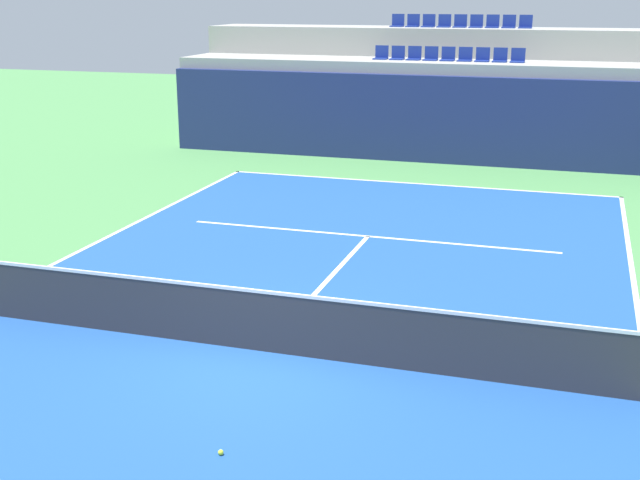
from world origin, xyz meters
The scene contains 12 objects.
ground_plane centered at (0.00, 0.00, 0.00)m, with size 80.00×80.00×0.00m, color #4C8C4C.
court_surface centered at (0.00, 0.00, 0.01)m, with size 11.00×24.00×0.01m, color #1E4C99.
baseline_far centered at (0.00, 11.95, 0.01)m, with size 11.00×0.10×0.00m, color white.
service_line_far centered at (0.00, 6.40, 0.01)m, with size 8.26×0.10×0.00m, color white.
centre_service_line centered at (0.00, 3.20, 0.01)m, with size 0.10×6.40×0.00m, color white.
back_wall centered at (0.00, 15.18, 1.36)m, with size 17.85×0.30×2.72m, color navy.
stands_tier_lower centered at (0.00, 16.53, 1.53)m, with size 17.85×2.40×3.07m, color #9E9E99.
stands_tier_upper centered at (0.00, 18.93, 2.01)m, with size 17.85×2.40×4.02m, color #9E9E99.
seating_row_lower centered at (0.00, 16.63, 3.19)m, with size 4.85×0.44×0.44m.
seating_row_upper centered at (0.00, 19.03, 4.15)m, with size 4.85×0.44×0.44m.
tennis_net centered at (0.00, 0.00, 0.51)m, with size 11.08×0.08×1.07m.
tennis_ball_1 centered at (0.60, -2.86, 0.04)m, with size 0.07×0.07×0.07m, color #CCE033.
Camera 1 is at (4.24, -10.61, 5.13)m, focal length 46.52 mm.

